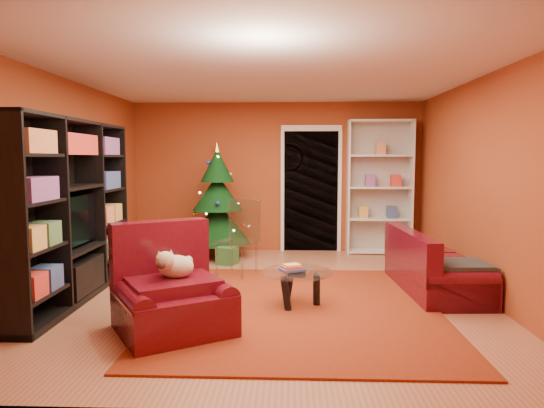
{
  "coord_description": "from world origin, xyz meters",
  "views": [
    {
      "loc": [
        0.22,
        -5.75,
        1.63
      ],
      "look_at": [
        0.0,
        0.4,
        1.05
      ],
      "focal_mm": 32.0,
      "sensor_mm": 36.0,
      "label": 1
    }
  ],
  "objects_px": {
    "gift_box_red": "(231,245)",
    "coffee_table": "(297,288)",
    "christmas_tree": "(218,201)",
    "dog": "(176,267)",
    "rug": "(299,307)",
    "white_bookshelf": "(379,187)",
    "media_unit": "(72,211)",
    "sofa": "(436,260)",
    "acrylic_chair": "(237,242)",
    "armchair": "(173,289)",
    "gift_box_green": "(227,255)",
    "gift_box_teal": "(184,253)"
  },
  "relations": [
    {
      "from": "gift_box_red",
      "to": "coffee_table",
      "type": "xyz_separation_m",
      "value": [
        1.11,
        -3.11,
        0.08
      ]
    },
    {
      "from": "christmas_tree",
      "to": "dog",
      "type": "xyz_separation_m",
      "value": [
        0.11,
        -3.44,
        -0.32
      ]
    },
    {
      "from": "rug",
      "to": "white_bookshelf",
      "type": "relative_size",
      "value": 1.49
    },
    {
      "from": "gift_box_red",
      "to": "dog",
      "type": "relative_size",
      "value": 0.61
    },
    {
      "from": "media_unit",
      "to": "coffee_table",
      "type": "distance_m",
      "value": 2.72
    },
    {
      "from": "christmas_tree",
      "to": "coffee_table",
      "type": "distance_m",
      "value": 3.04
    },
    {
      "from": "media_unit",
      "to": "dog",
      "type": "height_order",
      "value": "media_unit"
    },
    {
      "from": "sofa",
      "to": "christmas_tree",
      "type": "bearing_deg",
      "value": 53.67
    },
    {
      "from": "rug",
      "to": "media_unit",
      "type": "height_order",
      "value": "media_unit"
    },
    {
      "from": "white_bookshelf",
      "to": "acrylic_chair",
      "type": "xyz_separation_m",
      "value": [
        -2.27,
        -1.74,
        -0.66
      ]
    },
    {
      "from": "armchair",
      "to": "dog",
      "type": "height_order",
      "value": "armchair"
    },
    {
      "from": "gift_box_green",
      "to": "christmas_tree",
      "type": "bearing_deg",
      "value": 111.69
    },
    {
      "from": "gift_box_teal",
      "to": "white_bookshelf",
      "type": "bearing_deg",
      "value": 16.44
    },
    {
      "from": "coffee_table",
      "to": "christmas_tree",
      "type": "bearing_deg",
      "value": 115.45
    },
    {
      "from": "rug",
      "to": "gift_box_green",
      "type": "relative_size",
      "value": 12.85
    },
    {
      "from": "gift_box_green",
      "to": "dog",
      "type": "xyz_separation_m",
      "value": [
        -0.11,
        -2.88,
        0.48
      ]
    },
    {
      "from": "gift_box_red",
      "to": "sofa",
      "type": "distance_m",
      "value": 3.73
    },
    {
      "from": "christmas_tree",
      "to": "acrylic_chair",
      "type": "xyz_separation_m",
      "value": [
        0.45,
        -1.32,
        -0.45
      ]
    },
    {
      "from": "christmas_tree",
      "to": "gift_box_teal",
      "type": "xyz_separation_m",
      "value": [
        -0.46,
        -0.52,
        -0.76
      ]
    },
    {
      "from": "media_unit",
      "to": "acrylic_chair",
      "type": "xyz_separation_m",
      "value": [
        1.77,
        1.15,
        -0.55
      ]
    },
    {
      "from": "christmas_tree",
      "to": "sofa",
      "type": "bearing_deg",
      "value": -33.6
    },
    {
      "from": "media_unit",
      "to": "sofa",
      "type": "distance_m",
      "value": 4.37
    },
    {
      "from": "media_unit",
      "to": "sofa",
      "type": "relative_size",
      "value": 1.51
    },
    {
      "from": "armchair",
      "to": "sofa",
      "type": "bearing_deg",
      "value": -3.64
    },
    {
      "from": "media_unit",
      "to": "armchair",
      "type": "distance_m",
      "value": 1.86
    },
    {
      "from": "sofa",
      "to": "coffee_table",
      "type": "distance_m",
      "value": 1.85
    },
    {
      "from": "gift_box_green",
      "to": "armchair",
      "type": "height_order",
      "value": "armchair"
    },
    {
      "from": "armchair",
      "to": "sofa",
      "type": "distance_m",
      "value": 3.27
    },
    {
      "from": "gift_box_green",
      "to": "white_bookshelf",
      "type": "xyz_separation_m",
      "value": [
        2.5,
        0.98,
        1.0
      ]
    },
    {
      "from": "christmas_tree",
      "to": "white_bookshelf",
      "type": "bearing_deg",
      "value": 8.78
    },
    {
      "from": "rug",
      "to": "gift_box_green",
      "type": "height_order",
      "value": "gift_box_green"
    },
    {
      "from": "media_unit",
      "to": "gift_box_teal",
      "type": "relative_size",
      "value": 8.27
    },
    {
      "from": "gift_box_green",
      "to": "acrylic_chair",
      "type": "distance_m",
      "value": 0.86
    },
    {
      "from": "gift_box_teal",
      "to": "sofa",
      "type": "bearing_deg",
      "value": -23.06
    },
    {
      "from": "rug",
      "to": "white_bookshelf",
      "type": "bearing_deg",
      "value": 65.57
    },
    {
      "from": "white_bookshelf",
      "to": "sofa",
      "type": "relative_size",
      "value": 1.31
    },
    {
      "from": "gift_box_red",
      "to": "armchair",
      "type": "distance_m",
      "value": 3.96
    },
    {
      "from": "rug",
      "to": "dog",
      "type": "bearing_deg",
      "value": -148.78
    },
    {
      "from": "acrylic_chair",
      "to": "dog",
      "type": "bearing_deg",
      "value": -75.27
    },
    {
      "from": "dog",
      "to": "gift_box_red",
      "type": "bearing_deg",
      "value": 57.75
    },
    {
      "from": "rug",
      "to": "white_bookshelf",
      "type": "distance_m",
      "value": 3.63
    },
    {
      "from": "armchair",
      "to": "acrylic_chair",
      "type": "relative_size",
      "value": 1.1
    },
    {
      "from": "media_unit",
      "to": "gift_box_teal",
      "type": "bearing_deg",
      "value": 65.66
    },
    {
      "from": "media_unit",
      "to": "armchair",
      "type": "xyz_separation_m",
      "value": [
        1.41,
        -1.04,
        -0.62
      ]
    },
    {
      "from": "gift_box_red",
      "to": "white_bookshelf",
      "type": "xyz_separation_m",
      "value": [
        2.56,
        -0.02,
        1.01
      ]
    },
    {
      "from": "white_bookshelf",
      "to": "dog",
      "type": "distance_m",
      "value": 4.69
    },
    {
      "from": "rug",
      "to": "gift_box_red",
      "type": "xyz_separation_m",
      "value": [
        -1.13,
        3.17,
        0.11
      ]
    },
    {
      "from": "dog",
      "to": "gift_box_green",
      "type": "bearing_deg",
      "value": 56.19
    },
    {
      "from": "sofa",
      "to": "media_unit",
      "type": "bearing_deg",
      "value": 93.81
    },
    {
      "from": "white_bookshelf",
      "to": "armchair",
      "type": "xyz_separation_m",
      "value": [
        -2.63,
        -3.93,
        -0.72
      ]
    }
  ]
}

